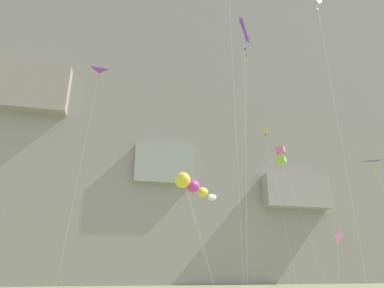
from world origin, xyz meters
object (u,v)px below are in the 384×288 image
(kite_box_near_cliff, at_px, (281,155))
(kite_diamond_low_right, at_px, (244,33))
(kite_diamond_high_right, at_px, (338,237))
(kite_diamond_front_field, at_px, (317,4))
(kite_delta_mid_center, at_px, (267,140))
(kite_windsock_far_right, at_px, (192,186))
(kite_delta_upper_left, at_px, (98,81))
(kite_delta_low_left, at_px, (377,169))

(kite_box_near_cliff, bearing_deg, kite_diamond_low_right, -125.45)
(kite_diamond_high_right, distance_m, kite_diamond_front_field, 32.85)
(kite_diamond_front_field, bearing_deg, kite_diamond_high_right, 56.41)
(kite_diamond_low_right, height_order, kite_delta_mid_center, kite_delta_mid_center)
(kite_box_near_cliff, height_order, kite_windsock_far_right, kite_box_near_cliff)
(kite_diamond_low_right, bearing_deg, kite_delta_upper_left, 131.23)
(kite_delta_low_left, distance_m, kite_delta_mid_center, 23.40)
(kite_delta_mid_center, relative_size, kite_windsock_far_right, 3.02)
(kite_delta_mid_center, distance_m, kite_windsock_far_right, 37.36)
(kite_delta_low_left, relative_size, kite_diamond_low_right, 0.51)
(kite_delta_upper_left, relative_size, kite_diamond_low_right, 1.06)
(kite_windsock_far_right, bearing_deg, kite_diamond_front_field, -0.38)
(kite_diamond_low_right, bearing_deg, kite_windsock_far_right, -150.62)
(kite_diamond_front_field, bearing_deg, kite_delta_mid_center, 73.58)
(kite_delta_low_left, relative_size, kite_box_near_cliff, 0.71)
(kite_diamond_high_right, bearing_deg, kite_diamond_low_right, -136.04)
(kite_delta_upper_left, relative_size, kite_diamond_front_field, 0.99)
(kite_diamond_low_right, xyz_separation_m, kite_windsock_far_right, (-5.46, -3.07, -14.97))
(kite_windsock_far_right, bearing_deg, kite_delta_mid_center, 55.56)
(kite_delta_low_left, relative_size, kite_diamond_high_right, 1.54)
(kite_diamond_high_right, distance_m, kite_delta_mid_center, 18.13)
(kite_diamond_high_right, bearing_deg, kite_delta_low_left, -110.73)
(kite_diamond_high_right, height_order, kite_delta_upper_left, kite_delta_upper_left)
(kite_delta_upper_left, xyz_separation_m, kite_windsock_far_right, (7.98, -18.41, -17.43))
(kite_delta_low_left, distance_m, kite_delta_upper_left, 33.10)
(kite_delta_low_left, relative_size, kite_delta_upper_left, 0.48)
(kite_box_near_cliff, xyz_separation_m, kite_delta_mid_center, (3.64, 10.75, 6.50))
(kite_diamond_low_right, bearing_deg, kite_delta_low_left, 16.04)
(kite_diamond_high_right, bearing_deg, kite_delta_mid_center, 147.40)
(kite_delta_low_left, xyz_separation_m, kite_diamond_low_right, (-15.00, -4.31, 10.40))
(kite_diamond_high_right, height_order, kite_windsock_far_right, kite_diamond_high_right)
(kite_delta_low_left, bearing_deg, kite_box_near_cliff, 116.23)
(kite_box_near_cliff, bearing_deg, kite_delta_mid_center, 71.28)
(kite_delta_low_left, height_order, kite_diamond_low_right, kite_diamond_low_right)
(kite_diamond_low_right, xyz_separation_m, kite_box_near_cliff, (10.12, 14.22, -5.99))
(kite_diamond_high_right, bearing_deg, kite_box_near_cliff, -150.88)
(kite_diamond_low_right, bearing_deg, kite_diamond_front_field, -29.87)
(kite_diamond_front_field, bearing_deg, kite_diamond_low_right, 150.13)
(kite_diamond_front_field, relative_size, kite_windsock_far_right, 3.25)
(kite_diamond_front_field, height_order, kite_diamond_low_right, kite_diamond_front_field)
(kite_diamond_high_right, height_order, kite_diamond_front_field, kite_diamond_front_field)
(kite_delta_mid_center, bearing_deg, kite_diamond_front_field, -106.42)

